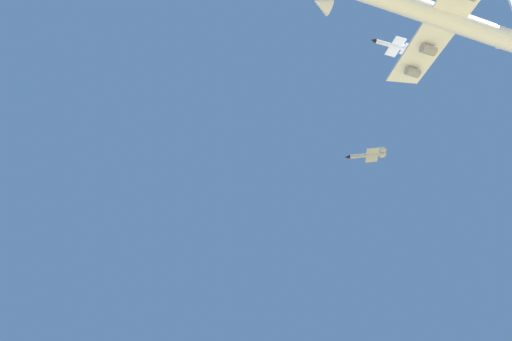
# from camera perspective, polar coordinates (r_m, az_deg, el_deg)

# --- Properties ---
(carrier_jet) EXTENTS (55.98, 67.21, 22.30)m
(carrier_jet) POSITION_cam_1_polar(r_m,az_deg,el_deg) (139.29, 25.88, 19.79)
(carrier_jet) COLOR white
(chase_jet_left_wing) EXTENTS (9.04, 15.15, 4.00)m
(chase_jet_left_wing) POSITION_cam_1_polar(r_m,az_deg,el_deg) (149.25, 16.17, 2.20)
(chase_jet_left_wing) COLOR #999EA3
(chase_jet_trailing) EXTENTS (12.93, 12.73, 4.00)m
(chase_jet_trailing) POSITION_cam_1_polar(r_m,az_deg,el_deg) (154.97, 19.38, 17.05)
(chase_jet_trailing) COLOR silver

